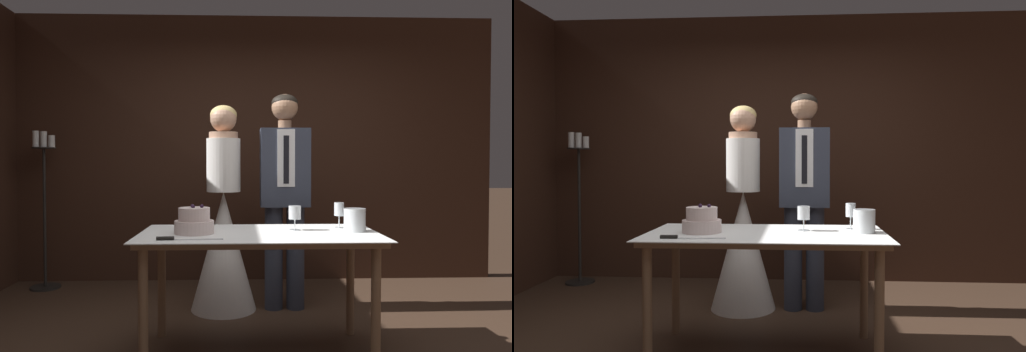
% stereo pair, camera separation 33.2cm
% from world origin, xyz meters
% --- Properties ---
extents(wall_back, '(5.04, 0.12, 2.74)m').
position_xyz_m(wall_back, '(0.00, 2.22, 1.37)').
color(wall_back, '#382116').
rests_on(wall_back, ground_plane).
extents(cake_table, '(1.51, 0.79, 0.77)m').
position_xyz_m(cake_table, '(-0.00, 0.30, 0.69)').
color(cake_table, '#8E6B4C').
rests_on(cake_table, ground_plane).
extents(tiered_cake, '(0.25, 0.25, 0.18)m').
position_xyz_m(tiered_cake, '(-0.41, 0.28, 0.84)').
color(tiered_cake, beige).
rests_on(tiered_cake, cake_table).
extents(cake_knife, '(0.38, 0.04, 0.02)m').
position_xyz_m(cake_knife, '(-0.48, 0.03, 0.78)').
color(cake_knife, silver).
rests_on(cake_knife, cake_table).
extents(wine_glass_near, '(0.08, 0.08, 0.16)m').
position_xyz_m(wine_glass_near, '(0.24, 0.40, 0.88)').
color(wine_glass_near, silver).
rests_on(wine_glass_near, cake_table).
extents(wine_glass_middle, '(0.07, 0.07, 0.17)m').
position_xyz_m(wine_glass_middle, '(0.55, 0.49, 0.90)').
color(wine_glass_middle, silver).
rests_on(wine_glass_middle, cake_table).
extents(hurricane_candle, '(0.14, 0.14, 0.15)m').
position_xyz_m(hurricane_candle, '(0.62, 0.33, 0.84)').
color(hurricane_candle, silver).
rests_on(hurricane_candle, cake_table).
extents(bride, '(0.54, 0.54, 1.69)m').
position_xyz_m(bride, '(-0.26, 1.19, 0.63)').
color(bride, white).
rests_on(bride, ground_plane).
extents(groom, '(0.40, 0.25, 1.78)m').
position_xyz_m(groom, '(0.25, 1.19, 1.01)').
color(groom, '#333847').
rests_on(groom, ground_plane).
extents(candle_stand, '(0.28, 0.28, 1.53)m').
position_xyz_m(candle_stand, '(-2.02, 1.89, 0.79)').
color(candle_stand, black).
rests_on(candle_stand, ground_plane).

